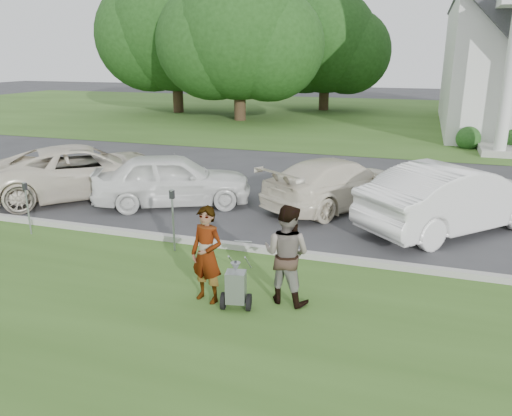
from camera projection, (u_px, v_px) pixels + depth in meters
The scene contains 16 objects.
ground at pixel (238, 260), 10.48m from camera, with size 120.00×120.00×0.00m, color #333335.
grass_strip at pixel (171, 332), 7.76m from camera, with size 80.00×7.00×0.01m, color #34561D.
church_lawn at pixel (372, 116), 34.97m from camera, with size 80.00×30.00×0.01m, color #34561D.
curb at pixel (246, 248), 10.96m from camera, with size 80.00×0.18×0.15m, color #9E9E93.
tree_left at pixel (239, 38), 31.33m from camera, with size 10.63×8.40×9.71m.
tree_far at pixel (175, 32), 35.69m from camera, with size 11.64×9.20×10.73m.
tree_back at pixel (326, 46), 37.50m from camera, with size 9.61×7.60×8.89m.
striping_cart at pixel (236, 288), 8.35m from camera, with size 0.59×1.06×0.93m.
person_left at pixel (207, 256), 8.51m from camera, with size 0.62×0.41×1.70m, color #999999.
person_right at pixel (287, 255), 8.48m from camera, with size 0.85×0.66×1.75m, color #999999.
parking_meter_near at pixel (173, 213), 10.70m from camera, with size 0.10×0.09×1.40m.
parking_meter_far at pixel (27, 202), 11.73m from camera, with size 0.09×0.08×1.29m.
car_a at pixel (85, 171), 15.12m from camera, with size 2.55×5.54×1.54m, color beige.
car_b at pixel (173, 179), 14.13m from camera, with size 1.78×4.41×1.50m, color white.
car_c at pixel (338, 183), 14.00m from camera, with size 1.93×4.74×1.38m, color #EFE5CA.
car_d at pixel (454, 198), 12.07m from camera, with size 1.74×4.99×1.64m, color white.
Camera 1 is at (3.42, -9.08, 4.13)m, focal length 35.00 mm.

